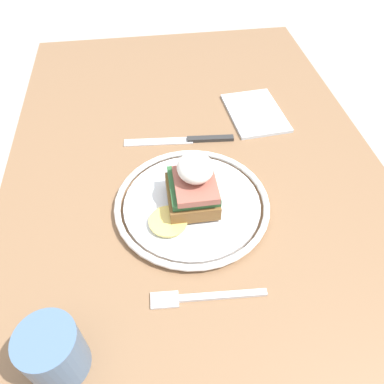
# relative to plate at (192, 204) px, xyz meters

# --- Properties ---
(ground_plane) EXTENTS (6.00, 6.00, 0.00)m
(ground_plane) POSITION_rel_plate_xyz_m (0.04, -0.02, -0.76)
(ground_plane) COLOR #B2ADA3
(dining_table) EXTENTS (1.11, 0.65, 0.75)m
(dining_table) POSITION_rel_plate_xyz_m (0.04, -0.02, -0.13)
(dining_table) COLOR #846042
(dining_table) RESTS_ON ground_plane
(plate) EXTENTS (0.24, 0.24, 0.02)m
(plate) POSITION_rel_plate_xyz_m (0.00, 0.00, 0.00)
(plate) COLOR silver
(plate) RESTS_ON dining_table
(sandwich) EXTENTS (0.11, 0.11, 0.08)m
(sandwich) POSITION_rel_plate_xyz_m (0.00, -0.00, 0.04)
(sandwich) COLOR brown
(sandwich) RESTS_ON plate
(fork) EXTENTS (0.03, 0.15, 0.00)m
(fork) POSITION_rel_plate_xyz_m (-0.15, 0.01, -0.01)
(fork) COLOR silver
(fork) RESTS_ON dining_table
(knife) EXTENTS (0.03, 0.20, 0.01)m
(knife) POSITION_rel_plate_xyz_m (0.16, -0.02, -0.01)
(knife) COLOR #2D2D2D
(knife) RESTS_ON dining_table
(cup) EXTENTS (0.07, 0.07, 0.08)m
(cup) POSITION_rel_plate_xyz_m (-0.21, 0.18, 0.03)
(cup) COLOR slate
(cup) RESTS_ON dining_table
(napkin) EXTENTS (0.15, 0.11, 0.01)m
(napkin) POSITION_rel_plate_xyz_m (0.22, -0.16, -0.00)
(napkin) COLOR silver
(napkin) RESTS_ON dining_table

